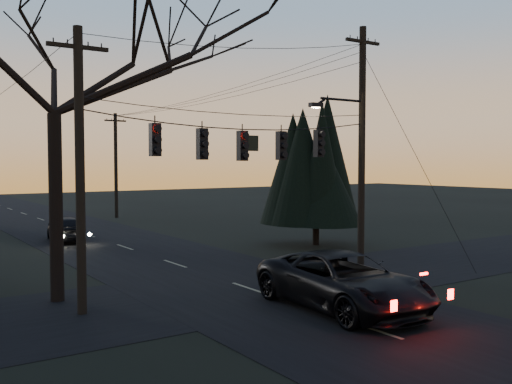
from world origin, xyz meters
TOP-DOWN VIEW (x-y plane):
  - ground_plane at (0.00, 0.00)m, footprint 160.00×160.00m
  - main_road at (0.00, 20.00)m, footprint 8.00×120.00m
  - cross_road at (0.00, 10.00)m, footprint 60.00×7.00m
  - utility_pole_right at (5.50, 10.00)m, footprint 5.00×0.30m
  - utility_pole_left at (-6.00, 10.00)m, footprint 1.80×0.30m
  - utility_pole_far_r at (5.50, 38.00)m, footprint 1.80×0.30m
  - span_signal_assembly at (-0.24, 10.00)m, footprint 11.50×0.44m
  - bare_tree_left at (-6.17, 12.04)m, footprint 11.22×11.22m
  - evergreen_right at (9.05, 17.05)m, footprint 4.22×4.22m
  - suv_near at (0.80, 6.00)m, footprint 3.21×6.38m
  - sedan_oncoming_a at (-1.97, 26.16)m, footprint 2.48×4.56m

SIDE VIEW (x-z plane):
  - ground_plane at x=0.00m, z-range 0.00..0.00m
  - utility_pole_right at x=5.50m, z-range -5.00..5.00m
  - utility_pole_left at x=-6.00m, z-range -4.25..4.25m
  - utility_pole_far_r at x=5.50m, z-range -4.25..4.25m
  - cross_road at x=0.00m, z-range 0.00..0.02m
  - main_road at x=0.00m, z-range 0.00..0.02m
  - sedan_oncoming_a at x=-1.97m, z-range 0.00..1.47m
  - suv_near at x=0.80m, z-range 0.00..1.73m
  - evergreen_right at x=9.05m, z-range 0.59..8.13m
  - span_signal_assembly at x=-0.24m, z-range 4.36..6.02m
  - bare_tree_left at x=-6.17m, z-range 2.43..14.64m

